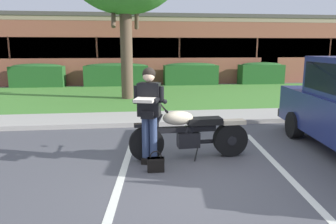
# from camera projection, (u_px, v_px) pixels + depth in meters

# --- Properties ---
(ground_plane) EXTENTS (140.00, 140.00, 0.00)m
(ground_plane) POSITION_uv_depth(u_px,v_px,m) (197.00, 178.00, 5.06)
(ground_plane) COLOR #4C4C51
(curb_strip) EXTENTS (60.00, 0.20, 0.12)m
(curb_strip) POSITION_uv_depth(u_px,v_px,m) (169.00, 123.00, 8.50)
(curb_strip) COLOR #ADA89E
(curb_strip) RESTS_ON ground
(concrete_walk) EXTENTS (60.00, 1.50, 0.08)m
(concrete_walk) POSITION_uv_depth(u_px,v_px,m) (165.00, 117.00, 9.33)
(concrete_walk) COLOR #ADA89E
(concrete_walk) RESTS_ON ground
(grass_lawn) EXTENTS (60.00, 7.10, 0.06)m
(grass_lawn) POSITION_uv_depth(u_px,v_px,m) (154.00, 96.00, 13.51)
(grass_lawn) COLOR #478433
(grass_lawn) RESTS_ON ground
(stall_stripe_0) EXTENTS (0.58, 4.39, 0.01)m
(stall_stripe_0) POSITION_uv_depth(u_px,v_px,m) (121.00, 177.00, 5.11)
(stall_stripe_0) COLOR silver
(stall_stripe_0) RESTS_ON ground
(stall_stripe_1) EXTENTS (0.58, 4.39, 0.01)m
(stall_stripe_1) POSITION_uv_depth(u_px,v_px,m) (281.00, 169.00, 5.43)
(stall_stripe_1) COLOR silver
(stall_stripe_1) RESTS_ON ground
(motorcycle) EXTENTS (2.24, 0.82, 1.18)m
(motorcycle) POSITION_uv_depth(u_px,v_px,m) (194.00, 133.00, 5.92)
(motorcycle) COLOR black
(motorcycle) RESTS_ON ground
(rider_person) EXTENTS (0.55, 0.65, 1.70)m
(rider_person) POSITION_uv_depth(u_px,v_px,m) (149.00, 108.00, 5.54)
(rider_person) COLOR black
(rider_person) RESTS_ON ground
(handbag) EXTENTS (0.28, 0.13, 0.36)m
(handbag) POSITION_uv_depth(u_px,v_px,m) (156.00, 163.00, 5.31)
(handbag) COLOR black
(handbag) RESTS_ON ground
(hedge_left) EXTENTS (2.63, 0.90, 1.24)m
(hedge_left) POSITION_uv_depth(u_px,v_px,m) (38.00, 75.00, 16.40)
(hedge_left) COLOR #235623
(hedge_left) RESTS_ON ground
(hedge_center_left) EXTENTS (3.32, 0.90, 1.24)m
(hedge_center_left) POSITION_uv_depth(u_px,v_px,m) (116.00, 74.00, 16.89)
(hedge_center_left) COLOR #235623
(hedge_center_left) RESTS_ON ground
(hedge_center_right) EXTENTS (2.90, 0.90, 1.24)m
(hedge_center_right) POSITION_uv_depth(u_px,v_px,m) (191.00, 73.00, 17.37)
(hedge_center_right) COLOR #235623
(hedge_center_right) RESTS_ON ground
(hedge_right) EXTENTS (2.42, 0.90, 1.24)m
(hedge_right) POSITION_uv_depth(u_px,v_px,m) (261.00, 73.00, 17.85)
(hedge_right) COLOR #235623
(hedge_right) RESTS_ON ground
(brick_building) EXTENTS (26.68, 8.98, 3.88)m
(brick_building) POSITION_uv_depth(u_px,v_px,m) (169.00, 49.00, 22.00)
(brick_building) COLOR #93513D
(brick_building) RESTS_ON ground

